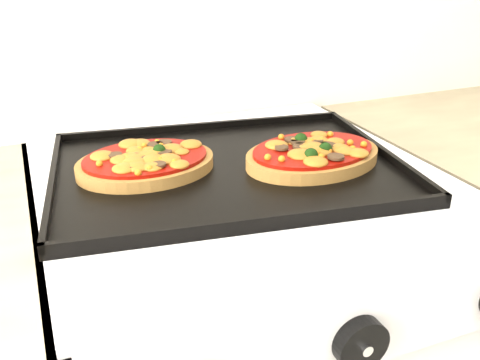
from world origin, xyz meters
name	(u,v)px	position (x,y,z in m)	size (l,w,h in m)	color
control_panel	(351,331)	(-0.02, 1.39, 0.85)	(0.60, 0.02, 0.09)	silver
knob_center	(361,343)	(-0.02, 1.37, 0.85)	(0.06, 0.06, 0.02)	black
baking_tray	(227,166)	(-0.04, 1.71, 0.92)	(0.51, 0.38, 0.02)	black
pizza_left	(146,161)	(-0.15, 1.75, 0.94)	(0.21, 0.16, 0.03)	olive
pizza_right	(313,153)	(0.09, 1.68, 0.94)	(0.22, 0.16, 0.03)	olive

